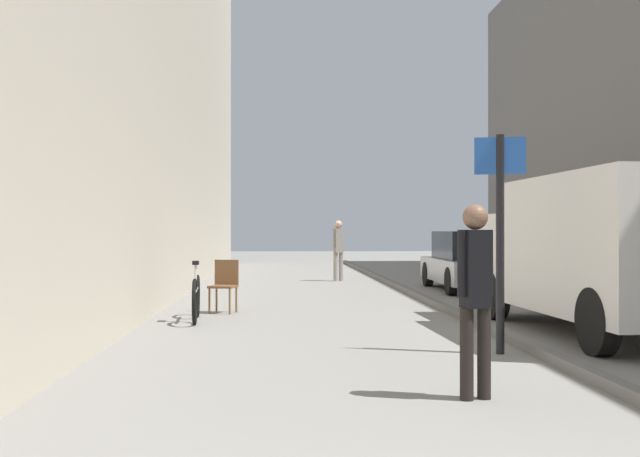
{
  "coord_description": "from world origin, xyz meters",
  "views": [
    {
      "loc": [
        -1.45,
        -2.31,
        1.46
      ],
      "look_at": [
        -0.55,
        14.0,
        1.51
      ],
      "focal_mm": 42.47,
      "sensor_mm": 36.0,
      "label": 1
    }
  ],
  "objects_px": {
    "pedestrian_main_foreground": "(475,287)",
    "street_sign_post": "(500,224)",
    "bicycle_leaning": "(196,297)",
    "cafe_chair_near_window": "(225,282)",
    "delivery_van": "(599,250)",
    "parked_car": "(472,261)",
    "pedestrian_mid_block": "(338,246)"
  },
  "relations": [
    {
      "from": "pedestrian_main_foreground",
      "to": "cafe_chair_near_window",
      "type": "relative_size",
      "value": 1.79
    },
    {
      "from": "parked_car",
      "to": "bicycle_leaning",
      "type": "height_order",
      "value": "parked_car"
    },
    {
      "from": "pedestrian_mid_block",
      "to": "delivery_van",
      "type": "bearing_deg",
      "value": 81.78
    },
    {
      "from": "pedestrian_mid_block",
      "to": "parked_car",
      "type": "xyz_separation_m",
      "value": [
        3.0,
        -3.61,
        -0.31
      ]
    },
    {
      "from": "cafe_chair_near_window",
      "to": "bicycle_leaning",
      "type": "bearing_deg",
      "value": 88.15
    },
    {
      "from": "delivery_van",
      "to": "street_sign_post",
      "type": "relative_size",
      "value": 2.04
    },
    {
      "from": "pedestrian_main_foreground",
      "to": "delivery_van",
      "type": "distance_m",
      "value": 4.89
    },
    {
      "from": "bicycle_leaning",
      "to": "parked_car",
      "type": "bearing_deg",
      "value": 40.89
    },
    {
      "from": "pedestrian_mid_block",
      "to": "parked_car",
      "type": "bearing_deg",
      "value": 107.94
    },
    {
      "from": "street_sign_post",
      "to": "parked_car",
      "type": "bearing_deg",
      "value": -90.14
    },
    {
      "from": "cafe_chair_near_window",
      "to": "delivery_van",
      "type": "bearing_deg",
      "value": 164.89
    },
    {
      "from": "pedestrian_main_foreground",
      "to": "street_sign_post",
      "type": "distance_m",
      "value": 2.61
    },
    {
      "from": "parked_car",
      "to": "street_sign_post",
      "type": "relative_size",
      "value": 1.62
    },
    {
      "from": "delivery_van",
      "to": "cafe_chair_near_window",
      "type": "xyz_separation_m",
      "value": [
        -5.48,
        3.14,
        -0.65
      ]
    },
    {
      "from": "parked_car",
      "to": "street_sign_post",
      "type": "height_order",
      "value": "street_sign_post"
    },
    {
      "from": "pedestrian_main_foreground",
      "to": "street_sign_post",
      "type": "bearing_deg",
      "value": 54.15
    },
    {
      "from": "bicycle_leaning",
      "to": "cafe_chair_near_window",
      "type": "xyz_separation_m",
      "value": [
        0.37,
        1.25,
        0.17
      ]
    },
    {
      "from": "pedestrian_main_foreground",
      "to": "cafe_chair_near_window",
      "type": "height_order",
      "value": "pedestrian_main_foreground"
    },
    {
      "from": "delivery_van",
      "to": "bicycle_leaning",
      "type": "distance_m",
      "value": 6.21
    },
    {
      "from": "pedestrian_mid_block",
      "to": "cafe_chair_near_window",
      "type": "height_order",
      "value": "pedestrian_mid_block"
    },
    {
      "from": "bicycle_leaning",
      "to": "cafe_chair_near_window",
      "type": "distance_m",
      "value": 1.31
    },
    {
      "from": "delivery_van",
      "to": "parked_car",
      "type": "relative_size",
      "value": 1.26
    },
    {
      "from": "street_sign_post",
      "to": "cafe_chair_near_window",
      "type": "relative_size",
      "value": 2.77
    },
    {
      "from": "parked_car",
      "to": "bicycle_leaning",
      "type": "bearing_deg",
      "value": -134.64
    },
    {
      "from": "delivery_van",
      "to": "cafe_chair_near_window",
      "type": "distance_m",
      "value": 6.35
    },
    {
      "from": "pedestrian_main_foreground",
      "to": "pedestrian_mid_block",
      "type": "relative_size",
      "value": 0.96
    },
    {
      "from": "delivery_van",
      "to": "parked_car",
      "type": "bearing_deg",
      "value": 86.33
    },
    {
      "from": "delivery_van",
      "to": "street_sign_post",
      "type": "bearing_deg",
      "value": -141.85
    },
    {
      "from": "pedestrian_mid_block",
      "to": "pedestrian_main_foreground",
      "type": "bearing_deg",
      "value": 68.02
    },
    {
      "from": "pedestrian_mid_block",
      "to": "delivery_van",
      "type": "relative_size",
      "value": 0.33
    },
    {
      "from": "delivery_van",
      "to": "parked_car",
      "type": "distance_m",
      "value": 7.9
    },
    {
      "from": "pedestrian_mid_block",
      "to": "bicycle_leaning",
      "type": "bearing_deg",
      "value": 50.43
    }
  ]
}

